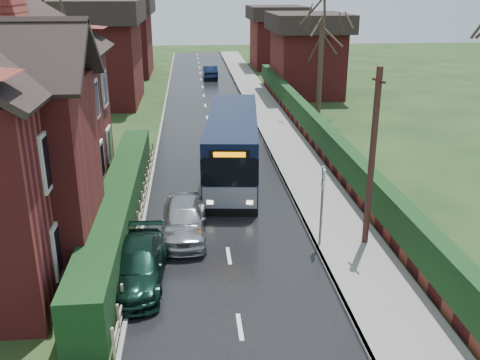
{
  "coord_description": "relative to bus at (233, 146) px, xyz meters",
  "views": [
    {
      "loc": [
        -1.12,
        -13.95,
        8.56
      ],
      "look_at": [
        0.62,
        4.51,
        1.8
      ],
      "focal_mm": 40.0,
      "sensor_mm": 36.0,
      "label": 1
    }
  ],
  "objects": [
    {
      "name": "tree_house_side",
      "position": [
        -9.23,
        5.93,
        6.28
      ],
      "size": [
        4.57,
        4.57,
        10.38
      ],
      "color": "#372A20",
      "rests_on": "ground"
    },
    {
      "name": "car_silver",
      "position": [
        -2.3,
        -6.4,
        -0.8
      ],
      "size": [
        1.65,
        3.99,
        1.35
      ],
      "primitive_type": "imported",
      "rotation": [
        0.0,
        0.0,
        -0.01
      ],
      "color": "#ADADB2",
      "rests_on": "ground"
    },
    {
      "name": "car_distant",
      "position": [
        0.09,
        28.52,
        -0.84
      ],
      "size": [
        1.39,
        3.85,
        1.26
      ],
      "primitive_type": "imported",
      "rotation": [
        0.0,
        0.0,
        3.16
      ],
      "color": "#111A33",
      "rests_on": "ground"
    },
    {
      "name": "road",
      "position": [
        -0.8,
        -0.06,
        -1.46
      ],
      "size": [
        6.0,
        100.0,
        0.02
      ],
      "primitive_type": "cube",
      "color": "black",
      "rests_on": "ground"
    },
    {
      "name": "ground",
      "position": [
        -0.8,
        -10.06,
        -1.47
      ],
      "size": [
        140.0,
        140.0,
        0.0
      ],
      "primitive_type": "plane",
      "color": "#394C20",
      "rests_on": "ground"
    },
    {
      "name": "bus",
      "position": [
        0.0,
        0.0,
        0.0
      ],
      "size": [
        3.25,
        9.96,
        2.97
      ],
      "rotation": [
        0.0,
        0.0,
        -0.11
      ],
      "color": "black",
      "rests_on": "ground"
    },
    {
      "name": "right_wall_hedge",
      "position": [
        5.0,
        -0.06,
        -0.45
      ],
      "size": [
        0.6,
        50.0,
        1.8
      ],
      "color": "maroon",
      "rests_on": "ground"
    },
    {
      "name": "tree_right_far",
      "position": [
        6.88,
        11.71,
        5.43
      ],
      "size": [
        4.78,
        4.78,
        9.23
      ],
      "color": "#362820",
      "rests_on": "ground"
    },
    {
      "name": "pavement",
      "position": [
        3.45,
        -0.06,
        -1.4
      ],
      "size": [
        2.5,
        100.0,
        0.14
      ],
      "primitive_type": "cube",
      "color": "slate",
      "rests_on": "ground"
    },
    {
      "name": "front_hedge",
      "position": [
        -4.7,
        -5.06,
        -0.67
      ],
      "size": [
        1.2,
        16.0,
        1.6
      ],
      "primitive_type": "cube",
      "color": "black",
      "rests_on": "ground"
    },
    {
      "name": "kerb_left",
      "position": [
        -3.85,
        -0.06,
        -1.42
      ],
      "size": [
        0.12,
        100.0,
        0.1
      ],
      "primitive_type": "cube",
      "color": "gray",
      "rests_on": "ground"
    },
    {
      "name": "picket_fence",
      "position": [
        -3.95,
        -5.06,
        -1.02
      ],
      "size": [
        0.1,
        16.0,
        0.9
      ],
      "primitive_type": null,
      "color": "tan",
      "rests_on": "ground"
    },
    {
      "name": "kerb_right",
      "position": [
        2.25,
        -0.06,
        -1.4
      ],
      "size": [
        0.12,
        100.0,
        0.14
      ],
      "primitive_type": "cube",
      "color": "gray",
      "rests_on": "ground"
    },
    {
      "name": "car_green",
      "position": [
        -3.7,
        -9.48,
        -0.88
      ],
      "size": [
        1.81,
        4.18,
        1.2
      ],
      "primitive_type": "imported",
      "rotation": [
        0.0,
        0.0,
        -0.03
      ],
      "color": "black",
      "rests_on": "ground"
    },
    {
      "name": "telegraph_pole",
      "position": [
        4.0,
        -7.68,
        1.66
      ],
      "size": [
        0.21,
        0.8,
        6.2
      ],
      "rotation": [
        0.0,
        0.0,
        0.13
      ],
      "color": "#321A16",
      "rests_on": "ground"
    },
    {
      "name": "bus_stop_sign",
      "position": [
        2.4,
        -7.67,
        0.46
      ],
      "size": [
        0.1,
        0.44,
        2.94
      ],
      "rotation": [
        0.0,
        0.0,
        -0.09
      ],
      "color": "slate",
      "rests_on": "ground"
    }
  ]
}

